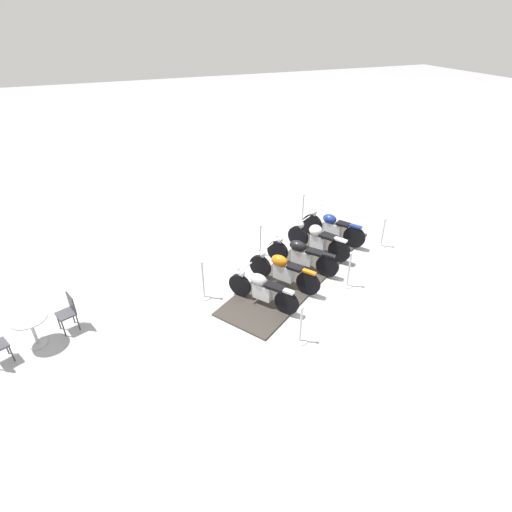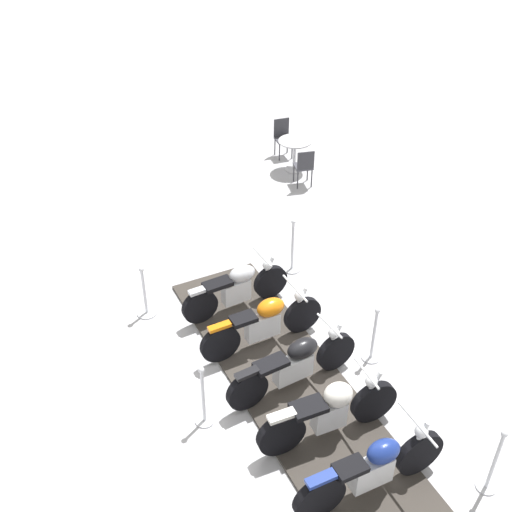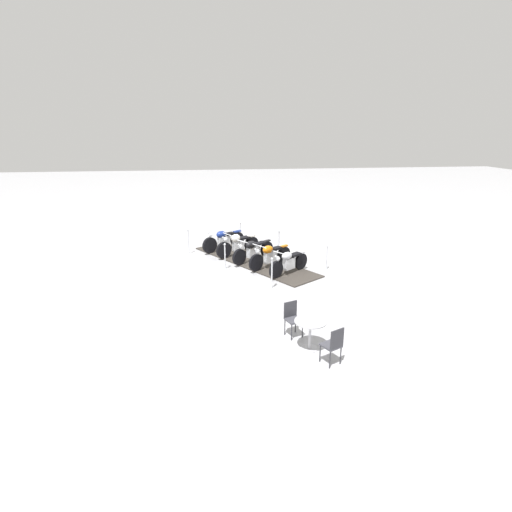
# 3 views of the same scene
# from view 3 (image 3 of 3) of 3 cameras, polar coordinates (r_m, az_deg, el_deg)

# --- Properties ---
(ground_plane) EXTENTS (80.00, 80.00, 0.00)m
(ground_plane) POSITION_cam_3_polar(r_m,az_deg,el_deg) (16.86, -0.36, -0.79)
(ground_plane) COLOR #B2B2B7
(display_platform) EXTENTS (6.20, 4.87, 0.05)m
(display_platform) POSITION_cam_3_polar(r_m,az_deg,el_deg) (16.85, -0.36, -0.72)
(display_platform) COLOR #38332D
(display_platform) RESTS_ON ground_plane
(motorcycle_navy) EXTENTS (1.34, 1.96, 1.04)m
(motorcycle_navy) POSITION_cam_3_polar(r_m,az_deg,el_deg) (18.25, -4.68, 2.30)
(motorcycle_navy) COLOR black
(motorcycle_navy) RESTS_ON display_platform
(motorcycle_cream) EXTENTS (1.21, 1.95, 1.04)m
(motorcycle_cream) POSITION_cam_3_polar(r_m,az_deg,el_deg) (17.45, -2.64, 1.70)
(motorcycle_cream) COLOR black
(motorcycle_cream) RESTS_ON display_platform
(motorcycle_black) EXTENTS (1.48, 1.88, 0.98)m
(motorcycle_black) POSITION_cam_3_polar(r_m,az_deg,el_deg) (16.68, -0.44, 0.86)
(motorcycle_black) COLOR black
(motorcycle_black) RESTS_ON display_platform
(motorcycle_copper) EXTENTS (1.34, 1.88, 1.00)m
(motorcycle_copper) POSITION_cam_3_polar(r_m,az_deg,el_deg) (15.94, 1.96, 0.10)
(motorcycle_copper) COLOR black
(motorcycle_copper) RESTS_ON display_platform
(motorcycle_chrome) EXTENTS (1.31, 1.72, 0.95)m
(motorcycle_chrome) POSITION_cam_3_polar(r_m,az_deg,el_deg) (15.25, 4.64, -0.85)
(motorcycle_chrome) COLOR black
(motorcycle_chrome) RESTS_ON display_platform
(stanchion_right_front) EXTENTS (0.28, 0.28, 1.15)m
(stanchion_right_front) POSITION_cam_3_polar(r_m,az_deg,el_deg) (18.01, -9.56, 1.57)
(stanchion_right_front) COLOR silver
(stanchion_right_front) RESTS_ON ground_plane
(stanchion_right_rear) EXTENTS (0.34, 0.34, 1.15)m
(stanchion_right_rear) POSITION_cam_3_polar(r_m,az_deg,el_deg) (13.92, 2.26, -3.30)
(stanchion_right_rear) COLOR silver
(stanchion_right_rear) RESTS_ON ground_plane
(stanchion_right_mid) EXTENTS (0.30, 0.30, 1.07)m
(stanchion_right_mid) POSITION_cam_3_polar(r_m,az_deg,el_deg) (15.87, -4.41, -0.63)
(stanchion_right_mid) COLOR silver
(stanchion_right_mid) RESTS_ON ground_plane
(stanchion_left_mid) EXTENTS (0.29, 0.29, 1.11)m
(stanchion_left_mid) POSITION_cam_3_polar(r_m,az_deg,el_deg) (17.70, 3.27, 1.41)
(stanchion_left_mid) COLOR silver
(stanchion_left_mid) RESTS_ON ground_plane
(stanchion_left_rear) EXTENTS (0.36, 0.36, 1.03)m
(stanchion_left_rear) POSITION_cam_3_polar(r_m,az_deg,el_deg) (15.99, 10.00, -0.97)
(stanchion_left_rear) COLOR silver
(stanchion_left_rear) RESTS_ON ground_plane
(stanchion_left_front) EXTENTS (0.29, 0.29, 1.02)m
(stanchion_left_front) POSITION_cam_3_polar(r_m,az_deg,el_deg) (19.65, -2.22, 2.98)
(stanchion_left_front) COLOR silver
(stanchion_left_front) RESTS_ON ground_plane
(cafe_table) EXTENTS (0.80, 0.80, 0.79)m
(cafe_table) POSITION_cam_3_polar(r_m,az_deg,el_deg) (10.24, 7.71, -10.09)
(cafe_table) COLOR #B7B7BC
(cafe_table) RESTS_ON ground_plane
(cafe_chair_near_table) EXTENTS (0.53, 0.53, 0.96)m
(cafe_chair_near_table) POSITION_cam_3_polar(r_m,az_deg,el_deg) (9.74, 10.93, -12.14)
(cafe_chair_near_table) COLOR #2D2D33
(cafe_chair_near_table) RESTS_ON ground_plane
(cafe_chair_across_table) EXTENTS (0.51, 0.51, 0.94)m
(cafe_chair_across_table) POSITION_cam_3_polar(r_m,az_deg,el_deg) (10.87, 5.19, -8.57)
(cafe_chair_across_table) COLOR #2D2D33
(cafe_chair_across_table) RESTS_ON ground_plane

